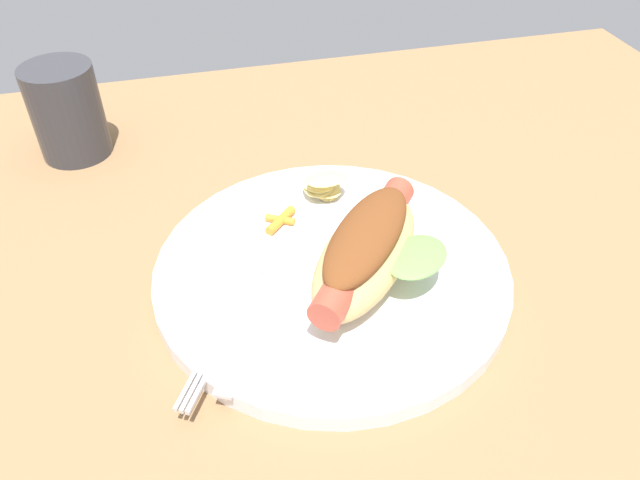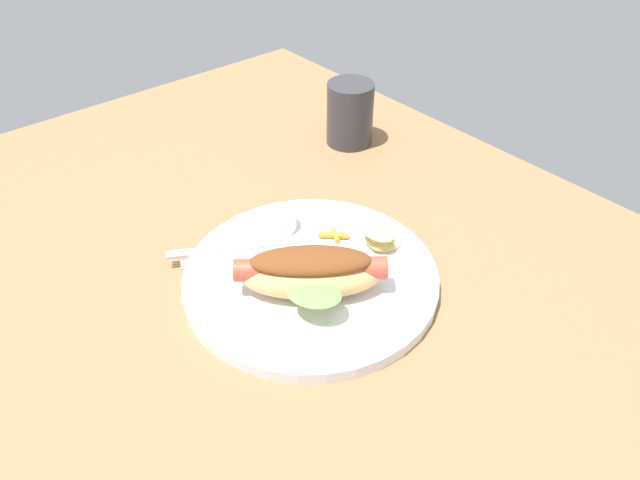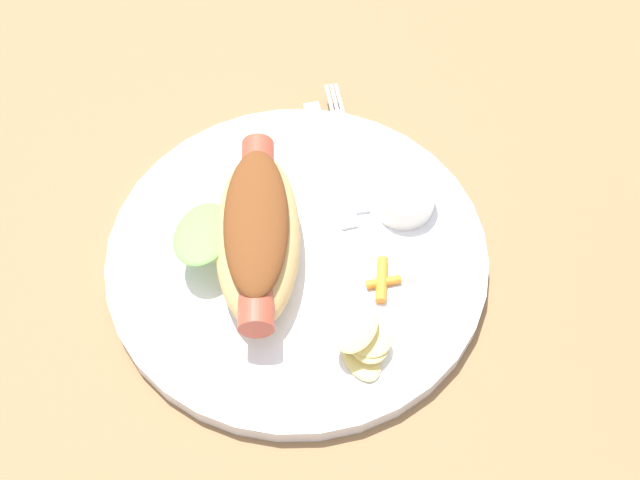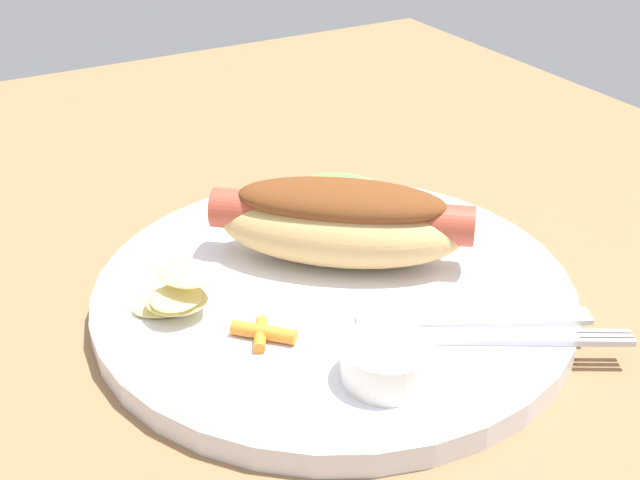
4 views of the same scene
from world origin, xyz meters
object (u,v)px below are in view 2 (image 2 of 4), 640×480
hot_dog (311,272)px  plate (311,277)px  sauce_ramekin (278,221)px  chips_pile (380,238)px  drinking_cup (350,114)px  knife (239,257)px  fork (227,249)px  carrot_garnish (333,234)px

hot_dog → plate: bearing=-89.9°
sauce_ramekin → chips_pile: size_ratio=0.88×
hot_dog → drinking_cup: (25.02, -28.98, 0.61)cm
knife → fork: bearing=-58.1°
plate → hot_dog: hot_dog is taller
plate → drinking_cup: drinking_cup is taller
plate → sauce_ramekin: 10.08cm
sauce_ramekin → fork: 7.71cm
plate → knife: (7.87, 5.12, 0.98)cm
fork → chips_pile: (-11.87, -15.16, 1.07)cm
sauce_ramekin → carrot_garnish: bearing=-144.9°
hot_dog → chips_pile: size_ratio=2.95×
fork → chips_pile: 19.29cm
sauce_ramekin → chips_pile: (-11.42, -7.52, 0.16)cm
fork → chips_pile: chips_pile is taller
fork → chips_pile: bearing=172.1°
hot_dog → fork: hot_dog is taller
hot_dog → fork: 13.23cm
plate → sauce_ramekin: (9.62, -2.34, 1.90)cm
plate → chips_pile: size_ratio=5.41×
chips_pile → drinking_cup: 29.93cm
knife → chips_pile: 17.86cm
fork → plate: bearing=148.0°
hot_dog → chips_pile: bearing=-138.4°
hot_dog → fork: bearing=-36.3°
hot_dog → sauce_ramekin: 12.92cm
hot_dog → drinking_cup: drinking_cup is taller
fork → carrot_garnish: size_ratio=3.93×
plate → sauce_ramekin: bearing=-13.7°
chips_pile → fork: bearing=51.9°
sauce_ramekin → carrot_garnish: size_ratio=1.48×
hot_dog → knife: (10.31, 3.18, -2.75)cm
carrot_garnish → chips_pile: bearing=-148.8°
hot_dog → knife: hot_dog is taller
plate → fork: 11.42cm
hot_dog → sauce_ramekin: size_ratio=3.36×
plate → hot_dog: (-2.43, 1.94, 3.73)cm
hot_dog → knife: size_ratio=1.19×
plate → fork: (10.07, 5.31, 1.00)cm
knife → plate: bearing=149.9°
plate → chips_pile: bearing=-100.4°
carrot_garnish → sauce_ramekin: bearing=35.1°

